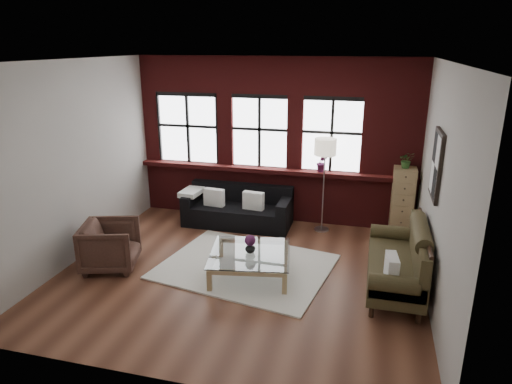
% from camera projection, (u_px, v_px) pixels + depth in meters
% --- Properties ---
extents(floor, '(5.50, 5.50, 0.00)m').
position_uv_depth(floor, '(240.00, 273.00, 7.15)').
color(floor, '#542D1F').
rests_on(floor, ground).
extents(ceiling, '(5.50, 5.50, 0.00)m').
position_uv_depth(ceiling, '(238.00, 61.00, 6.15)').
color(ceiling, white).
rests_on(ceiling, ground).
extents(wall_back, '(5.50, 0.00, 5.50)m').
position_uv_depth(wall_back, '(275.00, 141.00, 8.95)').
color(wall_back, '#AFABA3').
rests_on(wall_back, ground).
extents(wall_front, '(5.50, 0.00, 5.50)m').
position_uv_depth(wall_front, '(165.00, 244.00, 4.35)').
color(wall_front, '#AFABA3').
rests_on(wall_front, ground).
extents(wall_left, '(0.00, 5.00, 5.00)m').
position_uv_depth(wall_left, '(75.00, 163.00, 7.30)').
color(wall_left, '#AFABA3').
rests_on(wall_left, ground).
extents(wall_right, '(0.00, 5.00, 5.00)m').
position_uv_depth(wall_right, '(439.00, 189.00, 5.99)').
color(wall_right, '#AFABA3').
rests_on(wall_right, ground).
extents(brick_backwall, '(5.50, 0.12, 3.20)m').
position_uv_depth(brick_backwall, '(275.00, 141.00, 8.89)').
color(brick_backwall, '#591515').
rests_on(brick_backwall, floor).
extents(sill_ledge, '(5.50, 0.30, 0.08)m').
position_uv_depth(sill_ledge, '(273.00, 170.00, 8.98)').
color(sill_ledge, '#591515').
rests_on(sill_ledge, brick_backwall).
extents(window_left, '(1.38, 0.10, 1.50)m').
position_uv_depth(window_left, '(188.00, 129.00, 9.28)').
color(window_left, black).
rests_on(window_left, brick_backwall).
extents(window_mid, '(1.38, 0.10, 1.50)m').
position_uv_depth(window_mid, '(260.00, 133.00, 8.93)').
color(window_mid, black).
rests_on(window_mid, brick_backwall).
extents(window_right, '(1.38, 0.10, 1.50)m').
position_uv_depth(window_right, '(332.00, 136.00, 8.59)').
color(window_right, black).
rests_on(window_right, brick_backwall).
extents(wall_poster, '(0.05, 0.74, 0.94)m').
position_uv_depth(wall_poster, '(437.00, 165.00, 6.20)').
color(wall_poster, black).
rests_on(wall_poster, wall_right).
extents(shag_rug, '(2.90, 2.45, 0.03)m').
position_uv_depth(shag_rug, '(245.00, 266.00, 7.32)').
color(shag_rug, silver).
rests_on(shag_rug, floor).
extents(dark_sofa, '(2.08, 0.84, 0.75)m').
position_uv_depth(dark_sofa, '(238.00, 207.00, 8.92)').
color(dark_sofa, black).
rests_on(dark_sofa, floor).
extents(pillow_a, '(0.41, 0.19, 0.34)m').
position_uv_depth(pillow_a, '(214.00, 197.00, 8.87)').
color(pillow_a, white).
rests_on(pillow_a, dark_sofa).
extents(pillow_b, '(0.41, 0.19, 0.34)m').
position_uv_depth(pillow_b, '(253.00, 201.00, 8.69)').
color(pillow_b, white).
rests_on(pillow_b, dark_sofa).
extents(vintage_settee, '(0.85, 1.92, 1.02)m').
position_uv_depth(vintage_settee, '(396.00, 257.00, 6.54)').
color(vintage_settee, '#3A321A').
rests_on(vintage_settee, floor).
extents(pillow_settee, '(0.18, 0.39, 0.34)m').
position_uv_depth(pillow_settee, '(392.00, 268.00, 5.99)').
color(pillow_settee, white).
rests_on(pillow_settee, vintage_settee).
extents(armchair, '(1.04, 1.02, 0.76)m').
position_uv_depth(armchair, '(110.00, 246.00, 7.20)').
color(armchair, '#3C261E').
rests_on(armchair, floor).
extents(coffee_table, '(1.38, 1.38, 0.40)m').
position_uv_depth(coffee_table, '(250.00, 264.00, 7.01)').
color(coffee_table, tan).
rests_on(coffee_table, shag_rug).
extents(vase, '(0.20, 0.20, 0.17)m').
position_uv_depth(vase, '(250.00, 247.00, 6.92)').
color(vase, '#B2B2B2').
rests_on(vase, coffee_table).
extents(flowers, '(0.17, 0.17, 0.17)m').
position_uv_depth(flowers, '(250.00, 240.00, 6.88)').
color(flowers, '#521C46').
rests_on(flowers, vase).
extents(drawer_chest, '(0.40, 0.40, 1.29)m').
position_uv_depth(drawer_chest, '(402.00, 202.00, 8.37)').
color(drawer_chest, tan).
rests_on(drawer_chest, floor).
extents(potted_plant_top, '(0.29, 0.26, 0.30)m').
position_uv_depth(potted_plant_top, '(407.00, 160.00, 8.13)').
color(potted_plant_top, '#2D5923').
rests_on(potted_plant_top, drawer_chest).
extents(floor_lamp, '(0.40, 0.40, 1.93)m').
position_uv_depth(floor_lamp, '(324.00, 182.00, 8.48)').
color(floor_lamp, '#A5A5A8').
rests_on(floor_lamp, floor).
extents(sill_plant, '(0.23, 0.20, 0.38)m').
position_uv_depth(sill_plant, '(322.00, 162.00, 8.66)').
color(sill_plant, '#521C46').
rests_on(sill_plant, sill_ledge).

